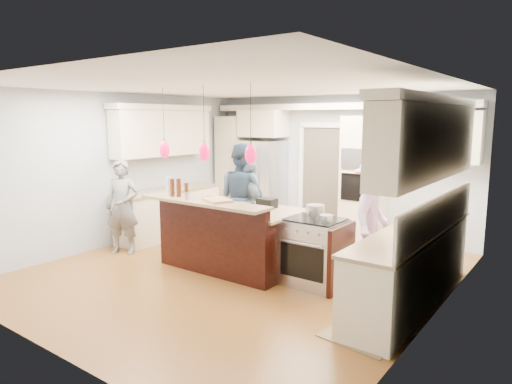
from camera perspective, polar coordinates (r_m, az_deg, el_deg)
ground_plane at (r=6.93m, az=-1.74°, el=-9.81°), size 6.00×6.00×0.00m
room_shell at (r=6.56m, az=-1.82°, el=5.38°), size 5.54×6.04×2.72m
refrigerator at (r=9.69m, az=0.65°, el=1.13°), size 0.90×0.70×1.80m
oven_column at (r=8.55m, az=13.37°, el=1.52°), size 0.72×0.69×2.30m
back_upper_cabinets at (r=9.27m, az=5.15°, el=5.52°), size 5.30×0.61×2.54m
right_counter_run at (r=5.80m, az=19.55°, el=-3.26°), size 0.64×3.10×2.51m
left_cabinets at (r=8.89m, az=-11.04°, el=1.25°), size 0.64×2.30×2.51m
kitchen_island at (r=6.99m, az=-3.01°, el=-5.49°), size 2.10×1.46×1.12m
island_range at (r=6.29m, az=7.50°, el=-7.48°), size 0.82×0.71×0.92m
pendant_lights at (r=6.34m, az=-6.47°, el=5.06°), size 1.75×0.15×1.03m
person_bar_end at (r=7.94m, az=-16.36°, el=-1.81°), size 0.69×0.59×1.58m
person_far_left at (r=7.73m, az=-1.68°, el=-0.73°), size 1.00×0.83×1.85m
person_far_right at (r=7.67m, az=-0.79°, el=-1.94°), size 0.98×0.76×1.55m
person_range_side at (r=6.83m, az=14.60°, el=-2.85°), size 0.78×1.19×1.73m
floor_rug at (r=5.28m, az=14.41°, el=-16.28°), size 0.86×1.16×0.01m
water_bottle at (r=6.88m, az=-10.90°, el=0.71°), size 0.07×0.07×0.28m
beer_bottle_a at (r=6.74m, az=-9.64°, el=0.54°), size 0.08×0.08×0.27m
beer_bottle_b at (r=6.80m, az=-10.43°, el=0.56°), size 0.08×0.08×0.26m
beer_bottle_c at (r=6.61m, az=-8.68°, el=0.19°), size 0.06×0.06×0.22m
drink_can at (r=6.48m, az=-8.61°, el=-0.52°), size 0.07×0.07×0.11m
cutting_board at (r=6.33m, az=-4.86°, el=-1.01°), size 0.51×0.45×0.03m
pot_large at (r=6.39m, az=7.42°, el=-2.26°), size 0.26×0.26×0.15m
pot_small at (r=6.04m, az=8.78°, el=-3.25°), size 0.18×0.18×0.09m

